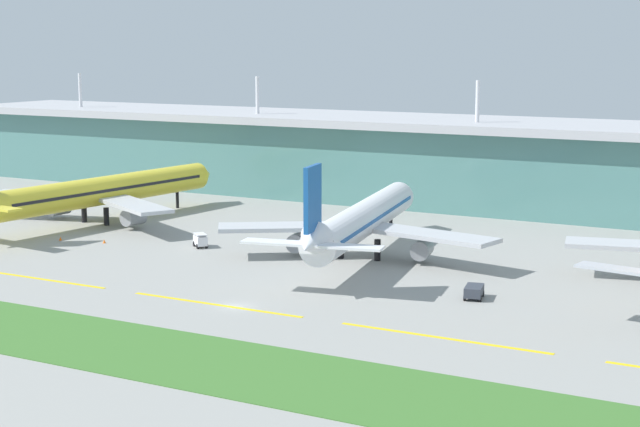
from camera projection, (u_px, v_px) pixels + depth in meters
The scene contains 12 objects.
ground_plane at pixel (236, 306), 141.57m from camera, with size 600.00×600.00×0.00m, color gray.
terminal_building at pixel (485, 163), 226.69m from camera, with size 288.00×34.00×28.29m.
airliner_near at pixel (100, 191), 206.76m from camera, with size 48.55×67.68×18.90m.
airliner_middle at pixel (361, 220), 172.78m from camera, with size 47.83×63.49×18.90m.
taxiway_stripe_mid_west at pixel (35, 278), 158.57m from camera, with size 28.00×0.70×0.04m, color yellow.
taxiway_stripe_centre at pixel (216, 305), 142.43m from camera, with size 28.00×0.70×0.04m, color yellow.
taxiway_stripe_mid_east at pixel (443, 338), 126.28m from camera, with size 28.00×0.70×0.04m, color yellow.
grass_verge at pixel (131, 349), 121.76m from camera, with size 300.00×18.00×0.10m, color #3D702D.
pushback_tug at pixel (474, 291), 145.74m from camera, with size 3.33×4.82×1.85m.
baggage_cart at pixel (200, 240), 182.55m from camera, with size 3.91×3.72×2.48m.
safety_cone_left_wingtip at pixel (60, 238), 189.14m from camera, with size 0.56×0.56×0.70m, color orange.
safety_cone_nose_front at pixel (104, 241), 186.46m from camera, with size 0.56×0.56×0.70m, color orange.
Camera 1 is at (76.39, -114.96, 35.97)m, focal length 57.29 mm.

